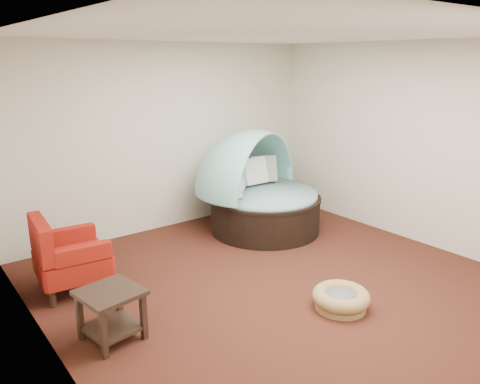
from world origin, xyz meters
TOP-DOWN VIEW (x-y plane):
  - floor at (0.00, 0.00)m, footprint 5.00×5.00m
  - wall_back at (0.00, 2.50)m, footprint 5.00×0.00m
  - wall_left at (-2.50, 0.00)m, footprint 0.00×5.00m
  - wall_right at (2.50, 0.00)m, footprint 0.00×5.00m
  - ceiling at (0.00, 0.00)m, footprint 5.00×5.00m
  - canopy_daybed at (0.99, 1.50)m, footprint 2.21×2.18m
  - pet_basket at (0.14, -0.88)m, footprint 0.73×0.73m
  - red_armchair at (-2.00, 1.28)m, footprint 0.83×0.83m
  - side_table at (-2.00, 0.04)m, footprint 0.60×0.60m

SIDE VIEW (x-z plane):
  - floor at x=0.00m, z-range 0.00..0.00m
  - pet_basket at x=0.14m, z-range 0.00..0.22m
  - side_table at x=-2.00m, z-range 0.07..0.58m
  - red_armchair at x=-2.00m, z-range -0.04..0.86m
  - canopy_daybed at x=0.99m, z-range -0.06..1.48m
  - wall_back at x=0.00m, z-range -1.10..3.90m
  - wall_left at x=-2.50m, z-range -1.10..3.90m
  - wall_right at x=2.50m, z-range -1.10..3.90m
  - ceiling at x=0.00m, z-range 2.80..2.80m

